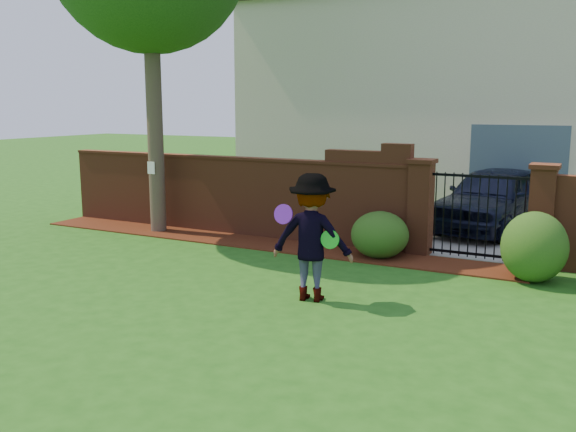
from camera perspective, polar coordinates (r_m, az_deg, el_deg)
The scene contains 15 objects.
ground at distance 10.06m, azimuth -8.00°, elevation -6.79°, with size 80.00×80.00×0.01m, color #1F5615.
mulch_bed at distance 13.26m, azimuth -2.99°, elevation -2.45°, with size 11.10×1.08×0.03m, color #3B170A.
brick_wall at distance 14.20m, azimuth -5.35°, elevation 2.10°, with size 8.70×0.31×2.16m.
pillar_left at distance 12.39m, azimuth 12.05°, elevation 0.87°, with size 0.50×0.50×1.88m.
pillar_right at distance 12.01m, azimuth 22.20°, elevation 0.04°, with size 0.50×0.50×1.88m.
iron_gate at distance 12.17m, azimuth 17.02°, elevation -0.01°, with size 1.78×0.03×1.60m.
driveway at distance 16.21m, azimuth 19.50°, elevation -0.74°, with size 3.20×8.00×0.01m, color gray.
house at distance 20.33m, azimuth 14.61°, elevation 10.57°, with size 12.40×6.40×6.30m.
car at distance 15.12m, azimuth 17.95°, elevation 1.45°, with size 1.77×4.39×1.50m, color black.
paper_notice at distance 14.44m, azimuth -12.43°, elevation 4.33°, with size 0.20×0.01×0.28m, color white.
shrub_left at distance 12.04m, azimuth 8.41°, elevation -1.72°, with size 1.11×1.11×0.91m, color #1A4915.
shrub_middle at distance 11.07m, azimuth 21.61°, elevation -2.65°, with size 1.08×1.08×1.18m, color #1A4915.
man at distance 9.26m, azimuth 2.12°, elevation -2.01°, with size 1.24×0.71×1.92m, color gray.
frisbee_purple at distance 9.17m, azimuth -0.42°, elevation 0.17°, with size 0.30×0.30×0.03m, color #6B1DB5.
frisbee_green at distance 9.08m, azimuth 3.86°, elevation -2.15°, with size 0.28×0.28×0.03m, color green.
Camera 1 is at (5.63, -7.80, 2.92)m, focal length 38.83 mm.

